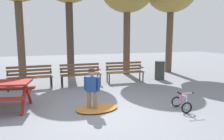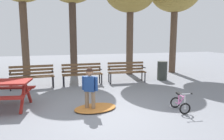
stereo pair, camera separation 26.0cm
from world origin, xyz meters
The scene contains 8 objects.
ground centered at (0.00, 0.00, 0.00)m, with size 36.00×36.00×0.00m, color slate.
park_bench_far_left centered at (-1.98, 3.53, 0.51)m, with size 1.63×0.56×0.85m.
park_bench_left centered at (-0.08, 3.57, 0.51)m, with size 1.61×0.49×0.85m.
park_bench_right centered at (1.83, 3.57, 0.51)m, with size 1.62×0.54×0.85m.
child_standing centered at (-0.32, 0.43, 0.68)m, with size 0.38×0.28×1.15m.
kids_bicycle centered at (1.94, -0.26, 0.20)m, with size 0.41×0.59×0.54m.
leaf_pile centered at (-0.17, 0.49, 0.04)m, with size 1.17×0.82×0.07m, color #B26B2D.
trash_bin centered at (3.52, 3.54, 0.42)m, with size 0.44×0.44×0.84m, color #2D332D.
Camera 2 is at (-1.26, -4.96, 1.94)m, focal length 34.32 mm.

